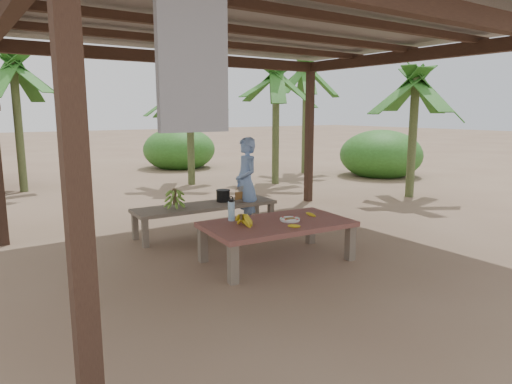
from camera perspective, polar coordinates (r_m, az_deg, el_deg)
ground at (r=6.14m, az=0.64°, el=-7.44°), size 80.00×80.00×0.00m
pavilion at (r=5.91m, az=0.67°, el=19.14°), size 6.60×5.60×2.95m
work_table at (r=5.66m, az=2.66°, el=-4.40°), size 1.88×1.15×0.50m
bench at (r=6.97m, az=-6.27°, el=-2.01°), size 2.23×0.70×0.45m
ripe_banana_bunch at (r=5.41m, az=-1.87°, el=-3.49°), size 0.26×0.23×0.16m
plate at (r=5.69m, az=4.27°, el=-3.46°), size 0.25×0.25×0.04m
loose_banana_front at (r=5.37m, az=4.80°, el=-4.26°), size 0.17×0.10×0.04m
loose_banana_side at (r=5.98m, az=6.86°, el=-2.80°), size 0.06×0.17×0.04m
water_flask at (r=5.68m, az=-3.10°, el=-2.30°), size 0.08×0.08×0.31m
green_banana_stalk at (r=6.74m, az=-10.14°, el=-0.74°), size 0.28×0.28×0.30m
cooking_pot at (r=7.16m, az=-4.13°, el=-0.48°), size 0.21×0.21×0.18m
skewer_rack at (r=7.14m, az=-2.11°, el=-0.23°), size 0.18×0.09×0.24m
woman at (r=7.22m, az=-1.24°, el=1.13°), size 0.44×0.58×1.45m
banana_plant_ne at (r=11.67m, az=2.52°, el=13.24°), size 1.80×1.80×2.97m
banana_plant_n at (r=11.60m, az=-8.31°, el=11.97°), size 1.80×1.80×2.72m
banana_plant_nw at (r=11.78m, az=-28.02°, el=12.72°), size 1.80×1.80×3.11m
banana_plant_e at (r=10.36m, az=19.29°, el=11.82°), size 1.80×1.80×2.74m
banana_plant_far at (r=13.81m, az=6.27°, el=14.03°), size 1.80×1.80×3.30m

